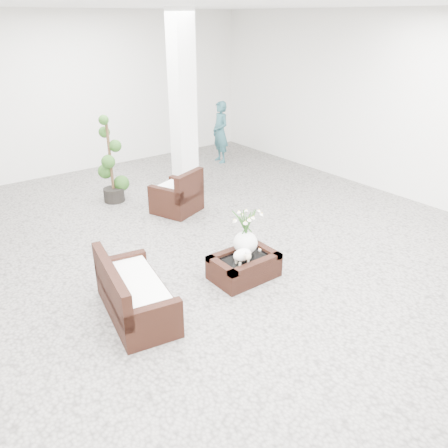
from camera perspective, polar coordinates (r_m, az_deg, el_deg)
ground at (r=6.82m, az=-0.51°, el=-4.46°), size 11.00×11.00×0.00m
column at (r=9.09m, az=-5.21°, el=14.63°), size 0.40×0.40×3.50m
coffee_table at (r=6.30m, az=2.54°, el=-5.48°), size 0.90×0.60×0.31m
sheep_figurine at (r=6.04m, az=2.31°, el=-4.07°), size 0.28×0.23×0.21m
planter_narcissus at (r=6.17m, az=2.76°, el=-0.36°), size 0.44×0.44×0.80m
tealight at (r=6.41m, az=4.53°, el=-3.26°), size 0.04×0.04×0.03m
armchair at (r=8.38m, az=-6.06°, el=4.19°), size 0.98×0.96×0.81m
loveseat at (r=5.56m, az=-11.10°, el=-7.91°), size 0.89×1.48×0.74m
topiary at (r=8.95m, az=-14.17°, el=7.82°), size 0.45×0.45×1.67m
shopper at (r=11.32m, az=-0.46°, el=11.53°), size 0.43×0.59×1.49m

